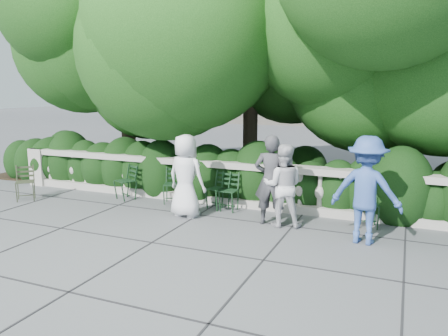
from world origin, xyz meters
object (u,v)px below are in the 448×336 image
at_px(chair_b, 172,205).
at_px(person_casual_man, 283,186).
at_px(chair_a, 121,200).
at_px(person_businessman, 186,176).
at_px(person_woman_grey, 271,180).
at_px(chair_d, 214,210).
at_px(chair_weathered, 26,202).
at_px(chair_c, 225,212).
at_px(chair_e, 367,229).
at_px(person_older_blue, 366,190).

xyz_separation_m(chair_b, person_casual_man, (2.70, -0.50, 0.79)).
bearing_deg(person_casual_man, chair_a, -18.29).
relative_size(chair_a, person_businessman, 0.49).
bearing_deg(person_woman_grey, person_businessman, -3.67).
bearing_deg(chair_d, chair_b, -167.35).
bearing_deg(person_casual_man, chair_weathered, -7.17).
relative_size(chair_a, person_casual_man, 0.53).
distance_m(chair_a, person_businessman, 2.28).
bearing_deg(chair_c, chair_e, -1.23).
bearing_deg(chair_weathered, chair_d, -28.32).
relative_size(chair_a, chair_e, 1.00).
height_order(chair_a, person_woman_grey, person_woman_grey).
bearing_deg(person_casual_man, chair_b, -23.14).
distance_m(chair_weathered, person_older_blue, 7.58).
bearing_deg(chair_e, person_older_blue, -103.38).
bearing_deg(person_casual_man, chair_d, -28.59).
distance_m(chair_b, person_businessman, 1.28).
height_order(chair_a, chair_d, same).
bearing_deg(person_older_blue, chair_e, -82.80).
distance_m(chair_a, chair_weathered, 2.18).
relative_size(person_woman_grey, person_older_blue, 0.95).
xyz_separation_m(chair_a, person_casual_man, (4.03, -0.39, 0.79)).
bearing_deg(chair_d, chair_e, 12.83).
bearing_deg(chair_b, person_woman_grey, -29.62).
distance_m(person_businessman, person_casual_man, 2.00).
bearing_deg(person_woman_grey, chair_e, -177.31).
bearing_deg(chair_c, person_casual_man, -17.70).
distance_m(chair_e, person_businessman, 3.67).
bearing_deg(chair_b, chair_weathered, 179.53).
height_order(chair_a, chair_weathered, same).
height_order(chair_weathered, person_casual_man, person_casual_man).
xyz_separation_m(chair_a, person_businessman, (2.04, -0.54, 0.85)).
xyz_separation_m(chair_c, chair_d, (-0.28, 0.06, 0.00)).
bearing_deg(chair_weathered, person_woman_grey, -35.96).
xyz_separation_m(chair_b, chair_weathered, (-3.29, -1.08, 0.00)).
xyz_separation_m(chair_d, person_casual_man, (1.65, -0.47, 0.79)).
bearing_deg(person_woman_grey, chair_d, -26.99).
xyz_separation_m(chair_a, chair_d, (2.38, 0.07, 0.00)).
bearing_deg(person_casual_man, person_older_blue, 154.60).
bearing_deg(chair_b, person_casual_man, -29.06).
distance_m(chair_c, person_older_blue, 3.13).
relative_size(chair_b, chair_e, 1.00).
xyz_separation_m(chair_weathered, person_woman_grey, (5.74, 0.60, 0.87)).
bearing_deg(person_casual_man, chair_c, -29.48).
xyz_separation_m(chair_a, chair_b, (1.33, 0.10, 0.00)).
height_order(chair_b, chair_weathered, same).
distance_m(chair_weathered, person_businessman, 4.10).
xyz_separation_m(chair_e, person_casual_man, (-1.53, -0.40, 0.79)).
relative_size(chair_b, chair_c, 1.00).
bearing_deg(chair_c, chair_weathered, -168.80).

